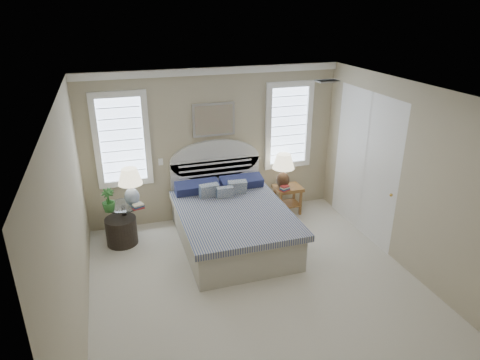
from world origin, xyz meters
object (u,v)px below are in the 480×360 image
bed (231,220)px  floor_pot (122,231)px  side_table_left (125,218)px  nightstand_right (288,194)px  lamp_right (283,167)px  lamp_left (130,183)px

bed → floor_pot: 1.80m
side_table_left → nightstand_right: 2.95m
floor_pot → lamp_right: lamp_right is taller
lamp_left → lamp_right: lamp_left is taller
bed → side_table_left: (-1.65, 0.59, 0.00)m
nightstand_right → lamp_right: size_ratio=0.81×
side_table_left → nightstand_right: (2.95, 0.10, -0.00)m
side_table_left → floor_pot: bearing=-123.8°
bed → nightstand_right: (1.30, 0.69, 0.00)m
bed → lamp_right: 1.49m
side_table_left → floor_pot: side_table_left is taller
bed → nightstand_right: size_ratio=4.29×
bed → side_table_left: bed is taller
side_table_left → nightstand_right: size_ratio=1.19×
lamp_left → lamp_right: bearing=2.6°
bed → floor_pot: bearing=164.5°
floor_pot → lamp_left: (0.22, 0.10, 0.79)m
bed → side_table_left: size_ratio=3.61×
nightstand_right → floor_pot: (-3.03, -0.21, -0.16)m
bed → lamp_left: 1.73m
side_table_left → bed: bearing=-19.7°
nightstand_right → lamp_right: lamp_right is taller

